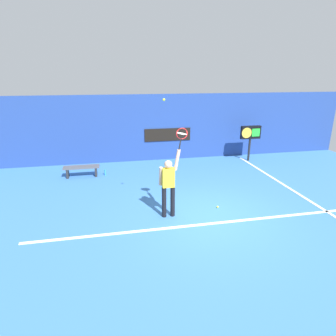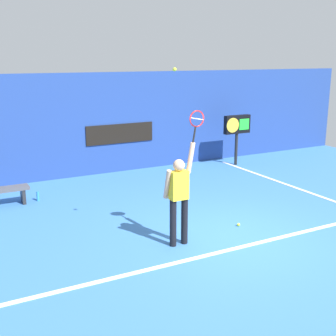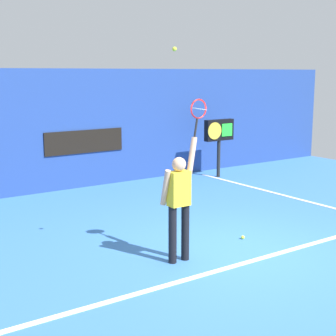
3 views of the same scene
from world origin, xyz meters
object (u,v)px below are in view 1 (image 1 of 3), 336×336
object	(u,v)px
water_bottle	(105,172)
spare_ball	(218,207)
court_bench	(82,169)
scoreboard_clock	(250,134)
tennis_racket	(182,135)
tennis_ball	(164,100)
tennis_player	(168,184)

from	to	relation	value
water_bottle	spare_ball	size ratio (longest dim) A/B	3.53
court_bench	water_bottle	world-z (taller)	court_bench
scoreboard_clock	court_bench	distance (m)	7.72
tennis_racket	scoreboard_clock	distance (m)	6.68
scoreboard_clock	spare_ball	xyz separation A→B (m)	(-3.29, -4.56, -1.26)
scoreboard_clock	spare_ball	bearing A→B (deg)	-125.82
tennis_ball	scoreboard_clock	bearing A→B (deg)	43.89
tennis_player	scoreboard_clock	world-z (taller)	tennis_player
court_bench	spare_ball	world-z (taller)	court_bench
tennis_ball	water_bottle	distance (m)	5.42
tennis_ball	spare_ball	bearing A→B (deg)	8.74
tennis_racket	court_bench	world-z (taller)	tennis_racket
tennis_racket	water_bottle	distance (m)	5.08
scoreboard_clock	court_bench	xyz separation A→B (m)	(-7.62, -0.79, -0.95)
tennis_player	scoreboard_clock	xyz separation A→B (m)	(4.89, 4.78, 0.28)
tennis_racket	tennis_ball	size ratio (longest dim) A/B	9.16
court_bench	water_bottle	distance (m)	0.93
tennis_racket	court_bench	size ratio (longest dim) A/B	0.44
water_bottle	tennis_racket	bearing A→B (deg)	-61.33
tennis_racket	water_bottle	xyz separation A→B (m)	(-2.18, 3.99, -2.27)
court_bench	tennis_racket	bearing A→B (deg)	-52.27
tennis_player	tennis_racket	xyz separation A→B (m)	(0.36, -0.00, 1.38)
tennis_ball	water_bottle	xyz separation A→B (m)	(-1.69, 4.04, -3.20)
tennis_player	water_bottle	bearing A→B (deg)	114.52
tennis_racket	tennis_player	bearing A→B (deg)	179.33
tennis_player	water_bottle	size ratio (longest dim) A/B	8.29
tennis_player	scoreboard_clock	bearing A→B (deg)	44.33
water_bottle	tennis_player	bearing A→B (deg)	-65.48
tennis_player	court_bench	bearing A→B (deg)	124.34
spare_ball	scoreboard_clock	bearing A→B (deg)	54.18
court_bench	scoreboard_clock	bearing A→B (deg)	5.91
scoreboard_clock	spare_ball	size ratio (longest dim) A/B	24.49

